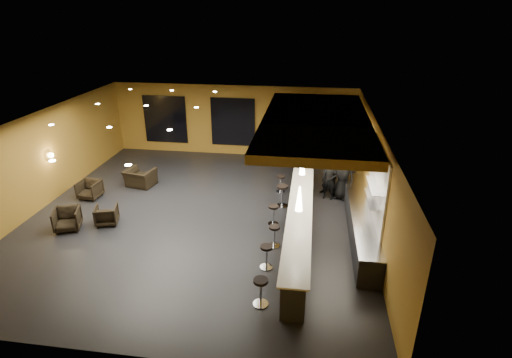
# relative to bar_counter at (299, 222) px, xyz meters

# --- Properties ---
(floor) EXTENTS (12.00, 13.00, 0.10)m
(floor) POSITION_rel_bar_counter_xyz_m (-3.65, 1.00, -0.55)
(floor) COLOR black
(floor) RESTS_ON ground
(ceiling) EXTENTS (12.00, 13.00, 0.10)m
(ceiling) POSITION_rel_bar_counter_xyz_m (-3.65, 1.00, 3.05)
(ceiling) COLOR black
(wall_back) EXTENTS (12.00, 0.10, 3.50)m
(wall_back) POSITION_rel_bar_counter_xyz_m (-3.65, 7.55, 1.25)
(wall_back) COLOR olive
(wall_back) RESTS_ON floor
(wall_front) EXTENTS (12.00, 0.10, 3.50)m
(wall_front) POSITION_rel_bar_counter_xyz_m (-3.65, -5.55, 1.25)
(wall_front) COLOR olive
(wall_front) RESTS_ON floor
(wall_left) EXTENTS (0.10, 13.00, 3.50)m
(wall_left) POSITION_rel_bar_counter_xyz_m (-9.70, 1.00, 1.25)
(wall_left) COLOR olive
(wall_left) RESTS_ON floor
(wall_right) EXTENTS (0.10, 13.00, 3.50)m
(wall_right) POSITION_rel_bar_counter_xyz_m (2.40, 1.00, 1.25)
(wall_right) COLOR olive
(wall_right) RESTS_ON floor
(wood_soffit) EXTENTS (3.60, 8.00, 0.28)m
(wood_soffit) POSITION_rel_bar_counter_xyz_m (0.35, 2.00, 2.86)
(wood_soffit) COLOR #B18633
(wood_soffit) RESTS_ON ceiling
(window_left) EXTENTS (2.20, 0.06, 2.40)m
(window_left) POSITION_rel_bar_counter_xyz_m (-7.15, 7.44, 1.20)
(window_left) COLOR black
(window_left) RESTS_ON wall_back
(window_center) EXTENTS (2.20, 0.06, 2.40)m
(window_center) POSITION_rel_bar_counter_xyz_m (-3.65, 7.44, 1.20)
(window_center) COLOR black
(window_center) RESTS_ON wall_back
(window_right) EXTENTS (2.20, 0.06, 2.40)m
(window_right) POSITION_rel_bar_counter_xyz_m (-0.65, 7.44, 1.20)
(window_right) COLOR black
(window_right) RESTS_ON wall_back
(tile_backsplash) EXTENTS (0.06, 3.20, 2.40)m
(tile_backsplash) POSITION_rel_bar_counter_xyz_m (2.31, 0.00, 1.50)
(tile_backsplash) COLOR white
(tile_backsplash) RESTS_ON wall_right
(bar_counter) EXTENTS (0.60, 8.00, 1.00)m
(bar_counter) POSITION_rel_bar_counter_xyz_m (0.00, 0.00, 0.00)
(bar_counter) COLOR black
(bar_counter) RESTS_ON floor
(bar_top) EXTENTS (0.78, 8.10, 0.05)m
(bar_top) POSITION_rel_bar_counter_xyz_m (0.00, 0.00, 0.52)
(bar_top) COLOR white
(bar_top) RESTS_ON bar_counter
(prep_counter) EXTENTS (0.70, 6.00, 0.86)m
(prep_counter) POSITION_rel_bar_counter_xyz_m (2.00, 0.50, -0.07)
(prep_counter) COLOR black
(prep_counter) RESTS_ON floor
(prep_top) EXTENTS (0.72, 6.00, 0.03)m
(prep_top) POSITION_rel_bar_counter_xyz_m (2.00, 0.50, 0.39)
(prep_top) COLOR silver
(prep_top) RESTS_ON prep_counter
(wall_shelf_lower) EXTENTS (0.30, 1.50, 0.03)m
(wall_shelf_lower) POSITION_rel_bar_counter_xyz_m (2.17, -0.20, 1.10)
(wall_shelf_lower) COLOR silver
(wall_shelf_lower) RESTS_ON wall_right
(wall_shelf_upper) EXTENTS (0.30, 1.50, 0.03)m
(wall_shelf_upper) POSITION_rel_bar_counter_xyz_m (2.17, -0.20, 1.55)
(wall_shelf_upper) COLOR silver
(wall_shelf_upper) RESTS_ON wall_right
(column) EXTENTS (0.60, 0.60, 3.50)m
(column) POSITION_rel_bar_counter_xyz_m (0.00, 4.60, 1.25)
(column) COLOR #915520
(column) RESTS_ON floor
(wall_sconce) EXTENTS (0.22, 0.22, 0.22)m
(wall_sconce) POSITION_rel_bar_counter_xyz_m (-9.53, 1.50, 1.30)
(wall_sconce) COLOR #FFE5B2
(wall_sconce) RESTS_ON wall_left
(pendant_0) EXTENTS (0.20, 0.20, 0.70)m
(pendant_0) POSITION_rel_bar_counter_xyz_m (0.00, -2.00, 1.85)
(pendant_0) COLOR white
(pendant_0) RESTS_ON wood_soffit
(pendant_1) EXTENTS (0.20, 0.20, 0.70)m
(pendant_1) POSITION_rel_bar_counter_xyz_m (0.00, 0.50, 1.85)
(pendant_1) COLOR white
(pendant_1) RESTS_ON wood_soffit
(pendant_2) EXTENTS (0.20, 0.20, 0.70)m
(pendant_2) POSITION_rel_bar_counter_xyz_m (0.00, 3.00, 1.85)
(pendant_2) COLOR white
(pendant_2) RESTS_ON wood_soffit
(staff_a) EXTENTS (0.66, 0.51, 1.59)m
(staff_a) POSITION_rel_bar_counter_xyz_m (1.02, 2.93, 0.29)
(staff_a) COLOR black
(staff_a) RESTS_ON floor
(staff_b) EXTENTS (1.05, 0.93, 1.79)m
(staff_b) POSITION_rel_bar_counter_xyz_m (1.11, 3.29, 0.39)
(staff_b) COLOR black
(staff_b) RESTS_ON floor
(staff_c) EXTENTS (1.08, 0.92, 1.87)m
(staff_c) POSITION_rel_bar_counter_xyz_m (1.54, 3.05, 0.43)
(staff_c) COLOR black
(staff_c) RESTS_ON floor
(armchair_a) EXTENTS (1.04, 1.06, 0.75)m
(armchair_a) POSITION_rel_bar_counter_xyz_m (-7.81, -0.67, -0.12)
(armchair_a) COLOR black
(armchair_a) RESTS_ON floor
(armchair_b) EXTENTS (0.91, 0.92, 0.67)m
(armchair_b) POSITION_rel_bar_counter_xyz_m (-6.67, -0.13, -0.16)
(armchair_b) COLOR black
(armchair_b) RESTS_ON floor
(armchair_c) EXTENTS (0.83, 0.85, 0.72)m
(armchair_c) POSITION_rel_bar_counter_xyz_m (-8.30, 1.68, -0.14)
(armchair_c) COLOR black
(armchair_c) RESTS_ON floor
(armchair_d) EXTENTS (1.31, 1.20, 0.74)m
(armchair_d) POSITION_rel_bar_counter_xyz_m (-6.80, 3.06, -0.13)
(armchair_d) COLOR black
(armchair_d) RESTS_ON floor
(bar_stool_0) EXTENTS (0.39, 0.39, 0.78)m
(bar_stool_0) POSITION_rel_bar_counter_xyz_m (-0.82, -3.48, -0.00)
(bar_stool_0) COLOR silver
(bar_stool_0) RESTS_ON floor
(bar_stool_1) EXTENTS (0.37, 0.37, 0.74)m
(bar_stool_1) POSITION_rel_bar_counter_xyz_m (-0.86, -1.91, -0.03)
(bar_stool_1) COLOR silver
(bar_stool_1) RESTS_ON floor
(bar_stool_2) EXTENTS (0.36, 0.36, 0.72)m
(bar_stool_2) POSITION_rel_bar_counter_xyz_m (-0.75, -0.74, -0.04)
(bar_stool_2) COLOR silver
(bar_stool_2) RESTS_ON floor
(bar_stool_3) EXTENTS (0.37, 0.37, 0.73)m
(bar_stool_3) POSITION_rel_bar_counter_xyz_m (-0.92, 0.62, -0.03)
(bar_stool_3) COLOR silver
(bar_stool_3) RESTS_ON floor
(bar_stool_4) EXTENTS (0.43, 0.43, 0.86)m
(bar_stool_4) POSITION_rel_bar_counter_xyz_m (-0.73, 2.03, 0.05)
(bar_stool_4) COLOR silver
(bar_stool_4) RESTS_ON floor
(bar_stool_5) EXTENTS (0.36, 0.36, 0.71)m
(bar_stool_5) POSITION_rel_bar_counter_xyz_m (-0.90, 3.28, -0.04)
(bar_stool_5) COLOR silver
(bar_stool_5) RESTS_ON floor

